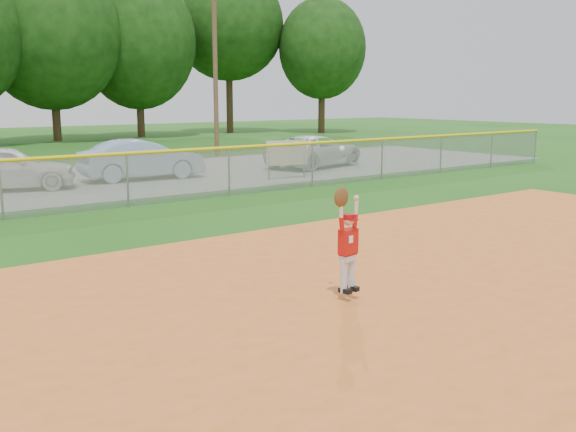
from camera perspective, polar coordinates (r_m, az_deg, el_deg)
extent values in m
plane|color=#1C5112|center=(10.40, 8.36, -6.71)|extent=(120.00, 120.00, 0.00)
cube|color=#C65F23|center=(8.68, 22.79, -10.88)|extent=(24.00, 16.00, 0.04)
cube|color=gray|center=(24.22, -19.56, 2.76)|extent=(44.00, 10.00, 0.03)
imported|color=white|center=(22.87, -23.87, 3.94)|extent=(4.66, 2.87, 1.48)
imported|color=#819FC0|center=(24.40, -12.84, 4.93)|extent=(4.58, 1.93, 1.47)
imported|color=silver|center=(28.05, 2.45, 5.79)|extent=(5.32, 3.44, 1.36)
cylinder|color=gray|center=(23.55, -1.72, 4.46)|extent=(0.05, 0.05, 1.10)
cylinder|color=gray|center=(24.19, 1.45, 4.63)|extent=(0.05, 0.05, 1.10)
cube|color=beige|center=(23.81, -0.11, 5.64)|extent=(1.62, 0.36, 0.91)
cube|color=gray|center=(18.53, -14.08, 3.09)|extent=(40.00, 0.03, 1.50)
cylinder|color=yellow|center=(18.45, -14.18, 5.40)|extent=(40.00, 0.10, 0.10)
cylinder|color=gray|center=(17.52, -24.16, 2.06)|extent=(0.06, 0.06, 1.50)
cylinder|color=gray|center=(18.53, -14.08, 3.09)|extent=(0.06, 0.06, 1.50)
cylinder|color=gray|center=(20.04, -5.26, 3.92)|extent=(0.06, 0.06, 1.50)
cylinder|color=gray|center=(21.96, 2.18, 4.54)|extent=(0.06, 0.06, 1.50)
cylinder|color=gray|center=(24.19, 8.35, 5.00)|extent=(0.06, 0.06, 1.50)
cylinder|color=gray|center=(26.65, 13.44, 5.34)|extent=(0.06, 0.06, 1.50)
cylinder|color=gray|center=(29.28, 17.64, 5.58)|extent=(0.06, 0.06, 1.50)
cylinder|color=gray|center=(32.05, 21.14, 5.76)|extent=(0.06, 0.06, 1.50)
cylinder|color=#4C3823|center=(33.65, -6.48, 13.00)|extent=(0.24, 0.24, 9.00)
cylinder|color=#422D1C|center=(47.42, -19.96, 9.25)|extent=(0.56, 0.56, 4.89)
ellipsoid|color=#193F0F|center=(47.60, -20.34, 15.00)|extent=(9.41, 9.41, 10.28)
cylinder|color=#422D1C|center=(50.35, -13.00, 9.59)|extent=(0.56, 0.56, 4.78)
ellipsoid|color=#193F0F|center=(50.50, -13.23, 14.90)|extent=(8.62, 8.62, 10.06)
cylinder|color=#422D1C|center=(55.15, -5.22, 10.51)|extent=(0.56, 0.56, 5.99)
ellipsoid|color=#193F0F|center=(55.45, -5.32, 16.57)|extent=(9.18, 9.18, 9.14)
cylinder|color=#422D1C|center=(54.83, 3.01, 9.87)|extent=(0.56, 0.56, 4.69)
ellipsoid|color=#193F0F|center=(54.97, 3.05, 14.65)|extent=(7.23, 7.23, 8.32)
cylinder|color=silver|center=(9.69, 4.98, -5.38)|extent=(0.13, 0.13, 0.50)
cylinder|color=silver|center=(9.83, 5.64, -5.17)|extent=(0.13, 0.13, 0.50)
cube|color=black|center=(9.74, 5.10, -6.63)|extent=(0.13, 0.21, 0.07)
cube|color=black|center=(9.87, 5.76, -6.40)|extent=(0.13, 0.21, 0.07)
cube|color=silver|center=(9.69, 5.34, -3.69)|extent=(0.28, 0.18, 0.10)
cube|color=maroon|center=(9.67, 5.35, -3.35)|extent=(0.29, 0.19, 0.04)
cube|color=#AF110C|center=(9.63, 5.37, -2.25)|extent=(0.32, 0.20, 0.38)
cube|color=white|center=(9.54, 5.62, -2.08)|extent=(0.09, 0.02, 0.11)
sphere|color=beige|center=(9.56, 5.40, -0.36)|extent=(0.19, 0.19, 0.17)
cylinder|color=#96090E|center=(9.55, 5.41, -0.07)|extent=(0.20, 0.20, 0.08)
cube|color=#96090E|center=(9.51, 5.83, -0.34)|extent=(0.14, 0.12, 0.02)
cylinder|color=#AF110C|center=(9.45, 4.79, -0.70)|extent=(0.11, 0.08, 0.21)
cylinder|color=beige|center=(9.39, 4.74, 0.53)|extent=(0.08, 0.07, 0.22)
ellipsoid|color=#4C2D14|center=(9.36, 4.75, 1.67)|extent=(0.27, 0.16, 0.30)
sphere|color=white|center=(9.28, 4.82, 6.00)|extent=(0.09, 0.09, 0.08)
cylinder|color=#AF110C|center=(9.69, 5.99, -0.43)|extent=(0.11, 0.08, 0.21)
cylinder|color=beige|center=(9.67, 6.08, 0.80)|extent=(0.08, 0.07, 0.22)
sphere|color=beige|center=(9.65, 6.10, 1.62)|extent=(0.09, 0.09, 0.08)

